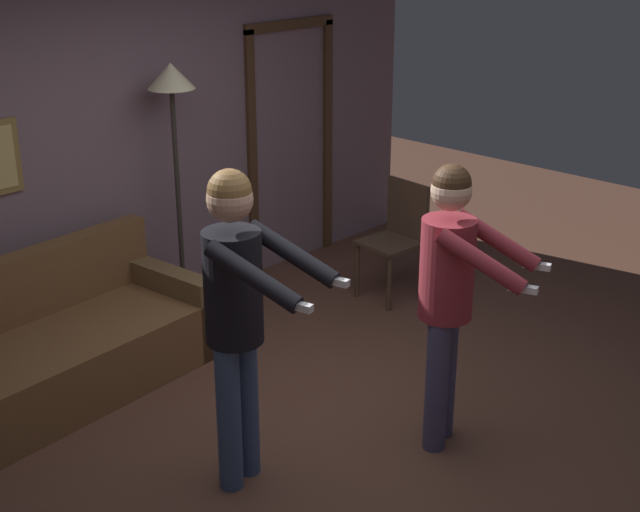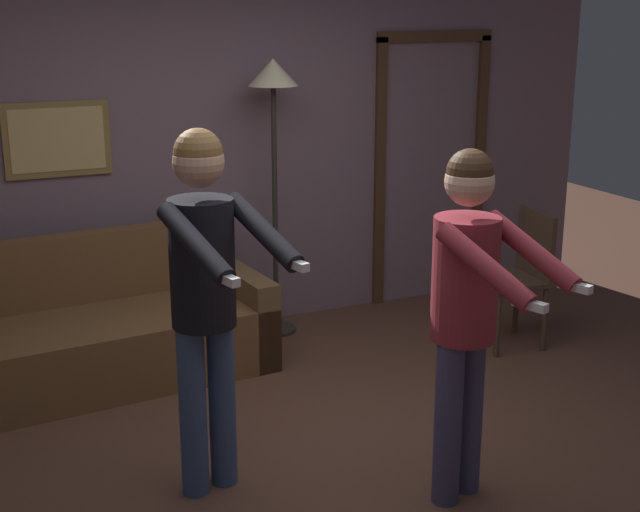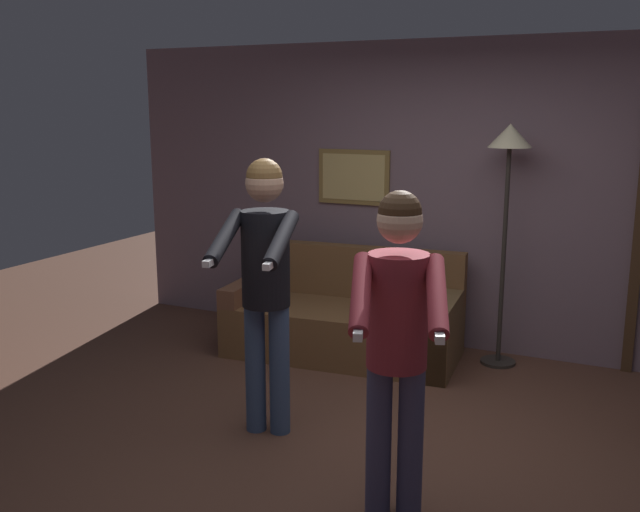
% 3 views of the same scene
% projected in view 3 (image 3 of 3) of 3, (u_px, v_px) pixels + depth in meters
% --- Properties ---
extents(ground_plane, '(12.00, 12.00, 0.00)m').
position_uv_depth(ground_plane, '(361.00, 455.00, 4.28)').
color(ground_plane, brown).
extents(back_wall_assembly, '(6.40, 0.10, 2.60)m').
position_uv_depth(back_wall_assembly, '(464.00, 198.00, 5.97)').
color(back_wall_assembly, slate).
rests_on(back_wall_assembly, ground_plane).
extents(couch, '(1.97, 1.01, 0.87)m').
position_uv_depth(couch, '(344.00, 322.00, 5.99)').
color(couch, brown).
rests_on(couch, ground_plane).
extents(torchiere_lamp, '(0.34, 0.34, 1.92)m').
position_uv_depth(torchiere_lamp, '(509.00, 165.00, 5.48)').
color(torchiere_lamp, '#332D28').
rests_on(torchiere_lamp, ground_plane).
extents(person_standing_left, '(0.54, 0.74, 1.75)m').
position_uv_depth(person_standing_left, '(265.00, 270.00, 4.37)').
color(person_standing_left, '#3B5176').
rests_on(person_standing_left, ground_plane).
extents(person_standing_right, '(0.57, 0.71, 1.67)m').
position_uv_depth(person_standing_right, '(397.00, 327.00, 3.45)').
color(person_standing_right, '#444264').
rests_on(person_standing_right, ground_plane).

